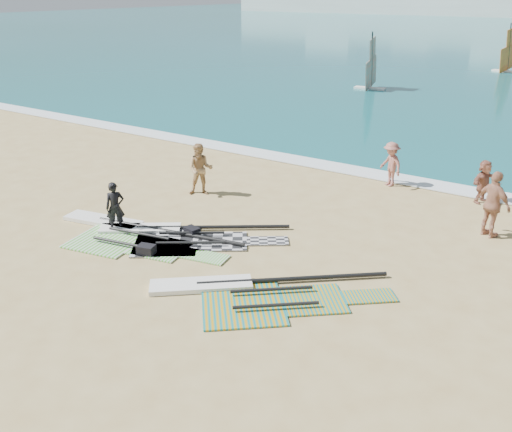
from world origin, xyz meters
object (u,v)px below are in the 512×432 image
Objects in this scene: rig_green at (127,233)px; beachgoer_right at (484,181)px; beachgoer_left at (200,169)px; person_wetsuit at (115,207)px; gear_bag_far at (192,232)px; beachgoer_back at (493,205)px; beachgoer_mid at (391,164)px; rig_orange at (251,293)px; rig_grey at (177,235)px; gear_bag_near at (146,250)px.

beachgoer_right reaches higher than rig_green.
person_wetsuit is at bearing -123.98° from beachgoer_left.
person_wetsuit reaches higher than rig_green.
gear_bag_far is 0.22× the size of beachgoer_back.
beachgoer_left is 7.04m from beachgoer_mid.
person_wetsuit is (-5.61, 0.92, 0.72)m from rig_orange.
person_wetsuit is (-2.14, -0.99, 0.64)m from gear_bag_far.
rig_grey is 10.62m from beachgoer_right.
beachgoer_right is (-0.93, 2.87, -0.25)m from beachgoer_back.
beachgoer_back is (9.49, 1.91, 0.08)m from beachgoer_left.
beachgoer_right is (8.11, 8.87, 0.70)m from rig_green.
gear_bag_near is at bearing -119.28° from rig_grey.
beachgoer_mid is 1.11× the size of beachgoer_right.
rig_grey is 3.67× the size of beachgoer_right.
beachgoer_back reaches higher than rig_orange.
person_wetsuit is 12.30m from beachgoer_right.
gear_bag_far is 8.37m from beachgoer_mid.
rig_orange is 11.78× the size of gear_bag_near.
rig_green is 13.40× the size of gear_bag_near.
beachgoer_back is at bearing 19.94° from rig_orange.
gear_bag_near is at bearing 136.73° from rig_orange.
rig_grey is at bearing -137.05° from gear_bag_far.
rig_green is 12.04m from beachgoer_right.
rig_grey is at bearing -82.36° from beachgoer_mid.
beachgoer_mid reaches higher than rig_grey.
gear_bag_far is (0.19, 1.73, -0.01)m from gear_bag_near.
gear_bag_far is at bearing 110.64° from rig_orange.
rig_green is at bearing 129.89° from rig_orange.
person_wetsuit is (-1.95, 0.74, 0.62)m from gear_bag_near.
beachgoer_back is at bearing -0.93° from rig_grey.
beachgoer_mid is 0.83× the size of beachgoer_back.
beachgoer_back is at bearing -22.36° from beachgoer_left.
beachgoer_left is (-5.59, 4.96, 0.88)m from rig_orange.
person_wetsuit reaches higher than beachgoer_right.
beachgoer_mid is at bearing 50.34° from rig_green.
beachgoer_back reaches higher than gear_bag_far.
rig_orange is 5.73m from person_wetsuit.
rig_orange is 3.66m from gear_bag_near.
rig_green is 13.93× the size of gear_bag_far.
person_wetsuit is 11.22m from beachgoer_back.
rig_orange is at bearing -58.07° from rig_grey.
beachgoer_right is (6.43, 7.83, 0.62)m from gear_bag_far.
beachgoer_back reaches higher than beachgoer_left.
beachgoer_back is at bearing -20.43° from person_wetsuit.
rig_orange is 9.69m from beachgoer_mid.
rig_green is 4.07× the size of person_wetsuit.
person_wetsuit is at bearing 159.17° from gear_bag_near.
gear_bag_near is 10.06m from beachgoer_mid.
person_wetsuit is 0.77× the size of beachgoer_back.
rig_grey is 8.80m from beachgoer_mid.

